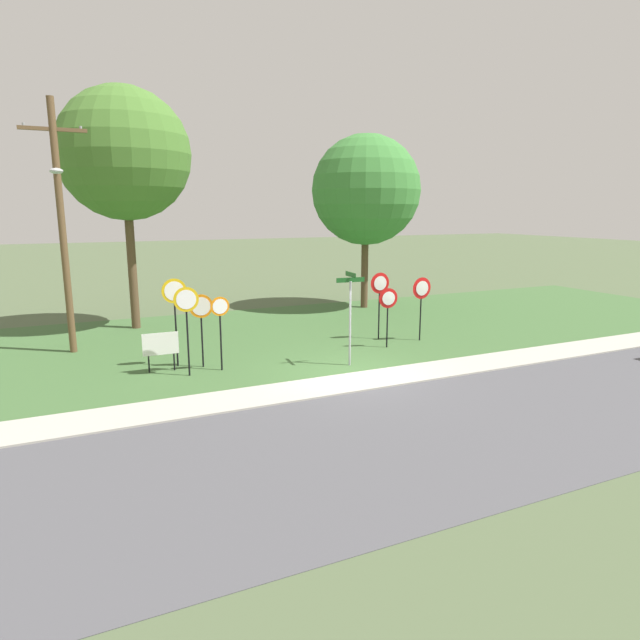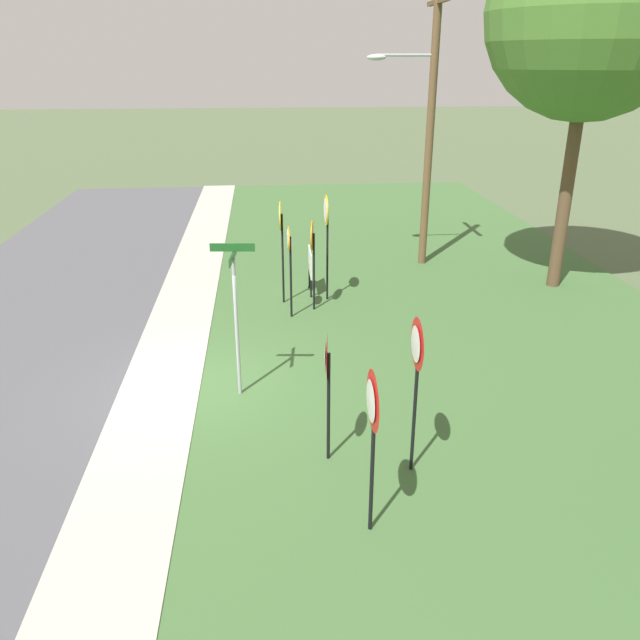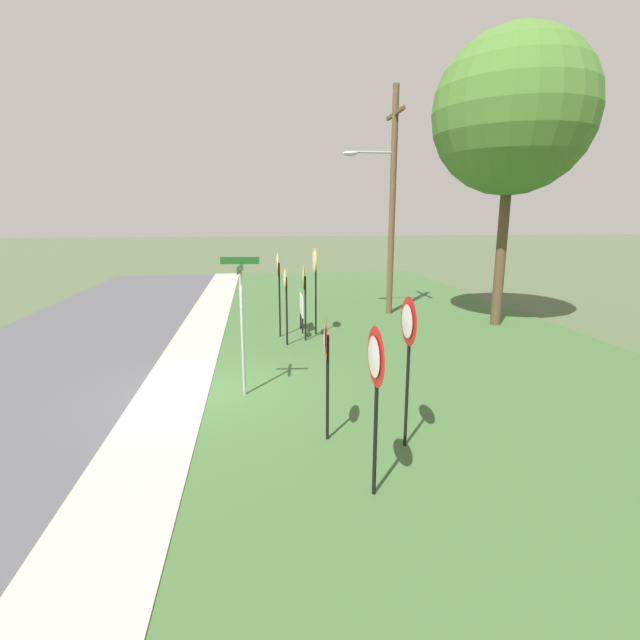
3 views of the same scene
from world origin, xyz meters
The scene contains 14 objects.
ground_plane centered at (0.00, 0.00, 0.00)m, with size 160.00×160.00×0.00m, color #4C5B3D.
sidewalk_strip centered at (0.00, -0.80, 0.03)m, with size 44.00×1.60×0.06m, color #ADAA9E.
grass_median centered at (0.00, 6.00, 0.02)m, with size 44.00×12.00×0.04m, color #3D6033.
stop_sign_near_left centered at (-4.02, 2.61, 1.77)m, with size 0.75×0.14×2.38m.
stop_sign_near_right centered at (-3.57, 2.00, 1.72)m, with size 0.60×0.10×2.36m.
stop_sign_far_left centered at (-4.62, 1.84, 2.05)m, with size 0.75×0.11×2.75m.
stop_sign_far_center centered at (-4.76, 3.04, 2.15)m, with size 0.79×0.10×2.87m.
yield_sign_near_left centered at (3.15, 3.58, 2.02)m, with size 0.82×0.10×2.63m.
yield_sign_near_right centered at (4.48, 2.69, 1.89)m, with size 0.83×0.10×2.47m.
yield_sign_far_left centered at (2.73, 2.28, 1.68)m, with size 0.73×0.13×2.21m.
street_name_post centered at (0.38, 0.81, 1.85)m, with size 0.96×0.81×3.06m.
utility_pole centered at (-7.82, 6.34, 4.71)m, with size 2.10×2.10×8.65m.
notice_board centered at (-5.32, 2.65, 0.87)m, with size 1.10×0.06×1.25m.
oak_tree_left centered at (-5.31, 9.77, 7.24)m, with size 5.33×5.33×9.89m.
Camera 2 is at (11.51, 1.37, 6.16)m, focal length 35.54 mm.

